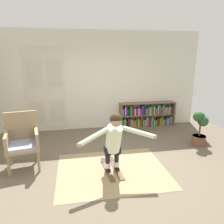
% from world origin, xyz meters
% --- Properties ---
extents(ground_plane, '(7.20, 7.20, 0.00)m').
position_xyz_m(ground_plane, '(0.00, 0.00, 0.00)').
color(ground_plane, brown).
extents(back_wall, '(6.00, 0.10, 2.90)m').
position_xyz_m(back_wall, '(0.00, 2.60, 1.45)').
color(back_wall, silver).
rests_on(back_wall, ground).
extents(double_door, '(1.22, 0.05, 2.45)m').
position_xyz_m(double_door, '(-1.64, 2.54, 1.23)').
color(double_door, beige).
rests_on(double_door, ground).
extents(rug, '(2.10, 1.71, 0.01)m').
position_xyz_m(rug, '(-0.18, -0.09, 0.00)').
color(rug, '#9A805D').
rests_on(rug, ground).
extents(bookshelf, '(1.75, 0.30, 0.77)m').
position_xyz_m(bookshelf, '(1.40, 2.39, 0.35)').
color(bookshelf, brown).
rests_on(bookshelf, ground).
extents(wicker_chair, '(0.70, 0.70, 1.10)m').
position_xyz_m(wicker_chair, '(-1.89, 0.40, 0.58)').
color(wicker_chair, '#957C59').
rests_on(wicker_chair, ground).
extents(potted_plant, '(0.39, 0.38, 0.86)m').
position_xyz_m(potted_plant, '(2.19, 0.77, 0.47)').
color(potted_plant, brown).
rests_on(potted_plant, ground).
extents(skis_pair, '(0.35, 0.86, 0.07)m').
position_xyz_m(skis_pair, '(-0.18, -0.06, 0.02)').
color(skis_pair, brown).
rests_on(skis_pair, rug).
extents(person_skier, '(1.43, 0.65, 1.15)m').
position_xyz_m(person_skier, '(-0.17, -0.22, 0.72)').
color(person_skier, white).
rests_on(person_skier, skis_pair).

